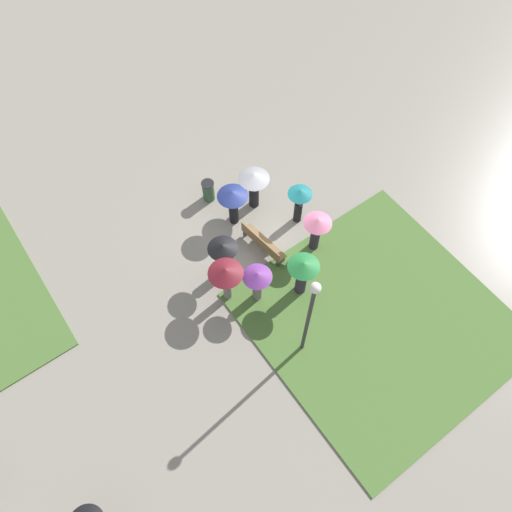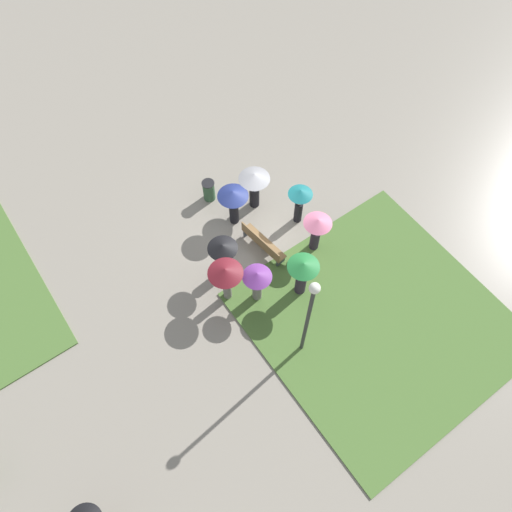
{
  "view_description": "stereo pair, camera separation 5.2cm",
  "coord_description": "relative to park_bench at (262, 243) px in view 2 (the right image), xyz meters",
  "views": [
    {
      "loc": [
        -8.75,
        6.05,
        15.96
      ],
      "look_at": [
        -1.48,
        0.8,
        0.64
      ],
      "focal_mm": 35.0,
      "sensor_mm": 36.0,
      "label": 1
    },
    {
      "loc": [
        -8.78,
        6.0,
        15.96
      ],
      "look_at": [
        -1.48,
        0.8,
        0.64
      ],
      "focal_mm": 35.0,
      "sensor_mm": 36.0,
      "label": 2
    }
  ],
  "objects": [
    {
      "name": "ground_plane",
      "position": [
        1.09,
        -0.23,
        -0.48
      ],
      "size": [
        90.0,
        90.0,
        0.0
      ],
      "primitive_type": "plane",
      "color": "gray"
    },
    {
      "name": "lawn_patch_near",
      "position": [
        -4.62,
        -1.59,
        -0.45
      ],
      "size": [
        8.06,
        7.94,
        0.06
      ],
      "color": "#4C7033",
      "rests_on": "ground_plane"
    },
    {
      "name": "park_bench",
      "position": [
        0.0,
        0.0,
        0.0
      ],
      "size": [
        2.01,
        0.67,
        0.9
      ],
      "rotation": [
        0.0,
        0.0,
        0.13
      ],
      "color": "brown",
      "rests_on": "ground_plane"
    },
    {
      "name": "lamp_post",
      "position": [
        -3.87,
        1.18,
        2.46
      ],
      "size": [
        0.32,
        0.32,
        4.6
      ],
      "color": "#2D2D30",
      "rests_on": "ground_plane"
    },
    {
      "name": "trash_bin",
      "position": [
        3.18,
        0.28,
        -0.01
      ],
      "size": [
        0.5,
        0.5,
        0.93
      ],
      "color": "#335638",
      "rests_on": "ground_plane"
    },
    {
      "name": "crowd_person_green",
      "position": [
        -2.14,
        -0.09,
        0.85
      ],
      "size": [
        1.09,
        1.09,
        1.95
      ],
      "rotation": [
        0.0,
        0.0,
        3.83
      ],
      "color": "#2D2333",
      "rests_on": "ground_plane"
    },
    {
      "name": "crowd_person_grey",
      "position": [
        1.89,
        -0.99,
        0.89
      ],
      "size": [
        1.18,
        1.18,
        1.85
      ],
      "rotation": [
        0.0,
        0.0,
        3.94
      ],
      "color": "black",
      "rests_on": "ground_plane"
    },
    {
      "name": "crowd_person_maroon",
      "position": [
        -0.85,
        2.11,
        1.09
      ],
      "size": [
        1.18,
        1.18,
        1.97
      ],
      "rotation": [
        0.0,
        0.0,
        5.04
      ],
      "color": "slate",
      "rests_on": "ground_plane"
    },
    {
      "name": "crowd_person_pink",
      "position": [
        -1.01,
        -1.63,
        0.8
      ],
      "size": [
        1.02,
        1.02,
        1.81
      ],
      "rotation": [
        0.0,
        0.0,
        3.52
      ],
      "color": "#2D2333",
      "rests_on": "ground_plane"
    },
    {
      "name": "crowd_person_black",
      "position": [
        0.03,
        1.64,
        0.77
      ],
      "size": [
        1.04,
        1.04,
        1.86
      ],
      "rotation": [
        0.0,
        0.0,
        5.32
      ],
      "color": "#2D2333",
      "rests_on": "ground_plane"
    },
    {
      "name": "crowd_person_navy",
      "position": [
        1.71,
        0.09,
        0.89
      ],
      "size": [
        1.14,
        1.14,
        1.82
      ],
      "rotation": [
        0.0,
        0.0,
        3.62
      ],
      "color": "black",
      "rests_on": "ground_plane"
    },
    {
      "name": "crowd_person_purple",
      "position": [
        -1.47,
        1.29,
        0.81
      ],
      "size": [
        1.0,
        1.0,
        1.76
      ],
      "rotation": [
        0.0,
        0.0,
        0.7
      ],
      "color": "slate",
      "rests_on": "ground_plane"
    },
    {
      "name": "crowd_person_teal",
      "position": [
        0.33,
        -1.91,
        0.82
      ],
      "size": [
        0.91,
        0.91,
        1.83
      ],
      "rotation": [
        0.0,
        0.0,
        1.98
      ],
      "color": "black",
      "rests_on": "ground_plane"
    }
  ]
}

